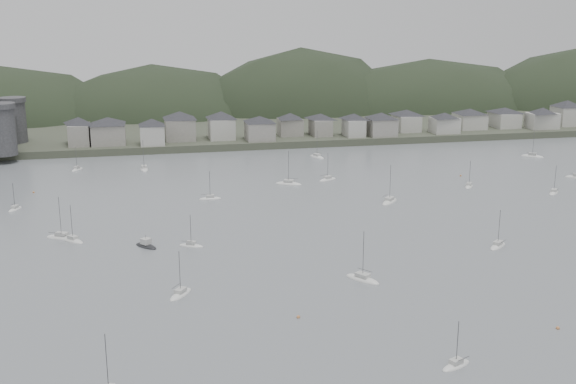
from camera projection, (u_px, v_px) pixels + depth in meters
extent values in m
plane|color=slate|center=(373.00, 319.00, 130.93)|extent=(900.00, 900.00, 0.00)
cube|color=#383D2D|center=(208.00, 109.00, 409.76)|extent=(900.00, 250.00, 3.00)
ellipsoid|color=black|center=(4.00, 142.00, 367.92)|extent=(138.98, 92.48, 81.13)
ellipsoid|color=black|center=(155.00, 136.00, 384.98)|extent=(132.08, 90.41, 79.74)
ellipsoid|color=black|center=(301.00, 136.00, 402.85)|extent=(133.88, 88.37, 101.41)
ellipsoid|color=black|center=(426.00, 129.00, 413.07)|extent=(165.81, 81.78, 82.55)
cylinder|color=#343436|center=(2.00, 132.00, 266.06)|extent=(10.00, 10.00, 18.00)
cylinder|color=#343436|center=(14.00, 122.00, 292.68)|extent=(10.00, 10.00, 17.00)
cube|color=#343436|center=(9.00, 134.00, 280.05)|extent=(3.50, 30.00, 12.00)
cube|color=gray|center=(79.00, 135.00, 287.91)|extent=(8.34, 12.91, 8.59)
pyramid|color=#252529|center=(78.00, 121.00, 286.47)|extent=(15.78, 15.78, 3.01)
cube|color=gray|center=(109.00, 134.00, 289.75)|extent=(13.68, 13.35, 8.36)
pyramid|color=#252529|center=(108.00, 121.00, 288.35)|extent=(20.07, 20.07, 2.93)
cube|color=#B7B5AC|center=(152.00, 135.00, 288.42)|extent=(9.78, 10.20, 8.08)
pyramid|color=#252529|center=(152.00, 122.00, 287.07)|extent=(14.83, 14.83, 2.83)
cube|color=gray|center=(180.00, 129.00, 299.90)|extent=(12.59, 13.33, 9.09)
pyramid|color=#252529|center=(179.00, 115.00, 298.38)|extent=(19.24, 19.24, 3.18)
cube|color=#B7B5AC|center=(222.00, 129.00, 302.14)|extent=(10.74, 12.17, 8.87)
pyramid|color=#252529|center=(221.00, 115.00, 300.65)|extent=(17.01, 17.01, 3.10)
cube|color=gray|center=(260.00, 131.00, 299.30)|extent=(11.63, 12.09, 7.69)
pyramid|color=#252529|center=(260.00, 119.00, 298.01)|extent=(17.61, 17.61, 2.69)
cube|color=gray|center=(290.00, 127.00, 310.70)|extent=(10.37, 9.35, 7.44)
pyramid|color=#252529|center=(290.00, 116.00, 309.45)|extent=(14.65, 14.65, 2.60)
cube|color=gray|center=(320.00, 127.00, 311.22)|extent=(8.24, 12.20, 7.22)
pyramid|color=#252529|center=(321.00, 116.00, 310.01)|extent=(15.17, 15.17, 2.53)
cube|color=#B7B5AC|center=(354.00, 128.00, 309.09)|extent=(8.06, 10.91, 7.46)
pyramid|color=#252529|center=(354.00, 116.00, 307.84)|extent=(14.08, 14.08, 2.61)
cube|color=gray|center=(381.00, 127.00, 310.20)|extent=(11.73, 11.78, 7.66)
pyramid|color=#252529|center=(382.00, 115.00, 308.92)|extent=(17.46, 17.46, 2.68)
cube|color=#B7B5AC|center=(406.00, 123.00, 322.83)|extent=(10.19, 13.02, 7.33)
pyramid|color=#252529|center=(407.00, 112.00, 321.60)|extent=(17.23, 17.23, 2.57)
cube|color=#B7B5AC|center=(444.00, 125.00, 317.59)|extent=(11.70, 9.81, 6.88)
pyramid|color=#252529|center=(445.00, 115.00, 316.44)|extent=(15.97, 15.97, 2.41)
cube|color=#B7B5AC|center=(469.00, 121.00, 329.43)|extent=(12.83, 12.48, 7.00)
pyramid|color=#252529|center=(470.00, 111.00, 328.26)|extent=(18.79, 18.79, 2.45)
cube|color=#B7B5AC|center=(504.00, 120.00, 333.71)|extent=(11.07, 13.50, 6.97)
pyramid|color=#252529|center=(505.00, 110.00, 332.54)|extent=(18.25, 18.25, 2.44)
cube|color=#B7B5AC|center=(542.00, 121.00, 329.53)|extent=(13.75, 9.12, 7.34)
pyramid|color=#252529|center=(543.00, 110.00, 328.30)|extent=(16.97, 16.97, 2.57)
cube|color=#B7B5AC|center=(566.00, 116.00, 338.70)|extent=(11.37, 11.57, 9.05)
pyramid|color=#252529|center=(568.00, 103.00, 337.19)|extent=(17.03, 17.03, 3.17)
cylinder|color=#3F3F42|center=(107.00, 366.00, 102.94)|extent=(0.12, 0.12, 10.21)
ellipsoid|color=silver|center=(289.00, 184.00, 234.65)|extent=(9.35, 6.76, 1.81)
cube|color=#B9B9B4|center=(289.00, 181.00, 234.35)|extent=(3.73, 3.23, 0.70)
cylinder|color=#3F3F42|center=(289.00, 167.00, 233.21)|extent=(0.12, 0.12, 11.31)
cylinder|color=#3F3F42|center=(292.00, 178.00, 235.23)|extent=(3.65, 1.98, 0.10)
ellipsoid|color=silver|center=(191.00, 246.00, 172.07)|extent=(6.60, 4.65, 1.27)
cube|color=#B9B9B4|center=(191.00, 243.00, 171.84)|extent=(2.61, 2.24, 0.70)
cylinder|color=#3F3F42|center=(191.00, 230.00, 171.05)|extent=(0.12, 0.12, 7.94)
cylinder|color=#3F3F42|center=(187.00, 241.00, 171.01)|extent=(2.61, 1.36, 0.10)
ellipsoid|color=silver|center=(328.00, 180.00, 240.73)|extent=(7.78, 5.73, 1.51)
cube|color=#B9B9B4|center=(328.00, 177.00, 240.47)|extent=(3.11, 2.72, 0.70)
cylinder|color=#3F3F42|center=(328.00, 166.00, 239.52)|extent=(0.12, 0.12, 9.43)
cylinder|color=#3F3F42|center=(324.00, 175.00, 240.70)|extent=(3.03, 1.71, 0.10)
ellipsoid|color=silver|center=(15.00, 210.00, 204.33)|extent=(4.29, 6.47, 1.24)
cube|color=#B9B9B4|center=(15.00, 206.00, 204.10)|extent=(2.12, 2.53, 0.70)
cylinder|color=#3F3F42|center=(14.00, 196.00, 203.33)|extent=(0.12, 0.12, 7.75)
cylinder|color=#3F3F42|center=(14.00, 204.00, 204.84)|extent=(1.21, 2.60, 0.10)
ellipsoid|color=silver|center=(532.00, 157.00, 279.90)|extent=(8.40, 7.89, 1.75)
cube|color=#B9B9B4|center=(533.00, 154.00, 279.60)|extent=(3.56, 3.47, 0.70)
cylinder|color=#3F3F42|center=(534.00, 143.00, 278.50)|extent=(0.12, 0.12, 10.93)
cylinder|color=#3F3F42|center=(531.00, 153.00, 278.24)|extent=(3.01, 2.69, 0.10)
ellipsoid|color=silver|center=(144.00, 169.00, 256.86)|extent=(3.10, 8.78, 1.74)
cube|color=#B9B9B4|center=(144.00, 166.00, 256.57)|extent=(2.02, 3.11, 0.70)
cylinder|color=#3F3F42|center=(144.00, 155.00, 255.48)|extent=(0.12, 0.12, 10.85)
cylinder|color=#3F3F42|center=(144.00, 166.00, 254.95)|extent=(0.25, 3.91, 0.10)
ellipsoid|color=silver|center=(210.00, 199.00, 215.95)|extent=(6.96, 2.41, 1.38)
cube|color=#B9B9B4|center=(210.00, 196.00, 215.70)|extent=(2.46, 1.59, 0.70)
cylinder|color=#3F3F42|center=(210.00, 185.00, 214.84)|extent=(0.12, 0.12, 8.63)
cylinder|color=#3F3F42|center=(206.00, 194.00, 215.27)|extent=(3.11, 0.19, 0.10)
ellipsoid|color=silver|center=(498.00, 247.00, 171.79)|extent=(7.26, 6.54, 1.49)
cube|color=#B9B9B4|center=(498.00, 243.00, 171.53)|extent=(3.05, 2.91, 0.70)
cylinder|color=#3F3F42|center=(499.00, 228.00, 170.60)|extent=(0.12, 0.12, 9.29)
cylinder|color=#3F3F42|center=(504.00, 241.00, 170.81)|extent=(2.66, 2.19, 0.10)
ellipsoid|color=silver|center=(73.00, 241.00, 176.00)|extent=(6.75, 7.14, 1.49)
cube|color=#B9B9B4|center=(73.00, 237.00, 175.74)|extent=(2.96, 3.04, 0.70)
cylinder|color=#3F3F42|center=(72.00, 223.00, 174.80)|extent=(0.12, 0.12, 9.31)
cylinder|color=#3F3F42|center=(68.00, 236.00, 174.47)|extent=(2.31, 2.56, 0.10)
cylinder|color=#3F3F42|center=(575.00, 174.00, 242.81)|extent=(3.05, 1.94, 0.10)
ellipsoid|color=silver|center=(77.00, 170.00, 256.45)|extent=(4.87, 6.90, 1.33)
cube|color=#B9B9B4|center=(77.00, 167.00, 256.21)|extent=(2.35, 2.74, 0.70)
cylinder|color=#3F3F42|center=(76.00, 158.00, 255.38)|extent=(0.12, 0.12, 8.31)
cylinder|color=#3F3F42|center=(78.00, 166.00, 255.17)|extent=(1.43, 2.72, 0.10)
ellipsoid|color=silver|center=(456.00, 366.00, 113.49)|extent=(6.50, 4.39, 1.25)
cube|color=#B9B9B4|center=(456.00, 361.00, 113.26)|extent=(2.55, 2.15, 0.70)
cylinder|color=#3F3F42|center=(457.00, 343.00, 112.49)|extent=(0.12, 0.12, 7.79)
cylinder|color=#3F3F42|center=(464.00, 359.00, 112.90)|extent=(2.60, 1.25, 0.10)
ellipsoid|color=silver|center=(554.00, 193.00, 223.07)|extent=(6.69, 6.57, 1.42)
cube|color=#B9B9B4|center=(554.00, 190.00, 222.82)|extent=(2.87, 2.85, 0.70)
cylinder|color=#3F3F42|center=(555.00, 179.00, 221.93)|extent=(0.12, 0.12, 8.88)
cylinder|color=#3F3F42|center=(558.00, 189.00, 222.04)|extent=(2.37, 2.29, 0.10)
ellipsoid|color=silver|center=(389.00, 202.00, 212.38)|extent=(8.28, 8.77, 1.83)
cube|color=#B9B9B4|center=(390.00, 198.00, 212.08)|extent=(3.63, 3.73, 0.70)
cylinder|color=#3F3F42|center=(390.00, 183.00, 210.93)|extent=(0.12, 0.12, 11.43)
cylinder|color=#3F3F42|center=(385.00, 196.00, 212.88)|extent=(2.82, 3.13, 0.10)
ellipsoid|color=silver|center=(181.00, 295.00, 142.26)|extent=(6.20, 7.47, 1.49)
cube|color=#B9B9B4|center=(180.00, 290.00, 142.00)|extent=(2.83, 3.07, 0.70)
cylinder|color=#3F3F42|center=(180.00, 273.00, 141.07)|extent=(0.12, 0.12, 9.30)
cylinder|color=#3F3F42|center=(176.00, 286.00, 142.75)|extent=(1.99, 2.81, 0.10)
ellipsoid|color=silver|center=(363.00, 280.00, 150.31)|extent=(7.29, 8.64, 1.73)
cube|color=#B9B9B4|center=(363.00, 275.00, 150.02)|extent=(3.31, 3.57, 0.70)
cylinder|color=#3F3F42|center=(363.00, 255.00, 148.93)|extent=(0.12, 0.12, 10.81)
cylinder|color=#3F3F42|center=(365.00, 270.00, 151.27)|extent=(2.35, 3.22, 0.10)
ellipsoid|color=silver|center=(469.00, 187.00, 231.41)|extent=(5.86, 6.93, 1.39)
cube|color=#B9B9B4|center=(469.00, 184.00, 231.16)|extent=(2.66, 2.86, 0.70)
cylinder|color=#3F3F42|center=(470.00, 173.00, 230.30)|extent=(0.12, 0.12, 8.68)
cylinder|color=#3F3F42|center=(466.00, 182.00, 231.84)|extent=(1.91, 2.59, 0.10)
ellipsoid|color=silver|center=(62.00, 238.00, 178.26)|extent=(8.96, 6.30, 1.73)
cube|color=#B9B9B4|center=(61.00, 234.00, 177.97)|extent=(3.55, 3.04, 0.70)
cylinder|color=#3F3F42|center=(60.00, 217.00, 176.89)|extent=(0.12, 0.12, 10.79)
cylinder|color=#3F3F42|center=(55.00, 233.00, 176.90)|extent=(3.53, 1.81, 0.10)
ellipsoid|color=silver|center=(317.00, 157.00, 278.71)|extent=(5.72, 8.84, 1.69)
cube|color=#B9B9B4|center=(317.00, 154.00, 278.43)|extent=(2.85, 3.44, 0.70)
cylinder|color=#3F3F42|center=(317.00, 144.00, 277.37)|extent=(0.12, 0.12, 10.56)
cylinder|color=#3F3F42|center=(318.00, 152.00, 279.74)|extent=(1.54, 3.55, 0.10)
ellipsoid|color=black|center=(146.00, 247.00, 171.75)|extent=(6.40, 7.06, 1.55)
cube|color=#B9B9B4|center=(146.00, 241.00, 171.40)|extent=(2.86, 2.88, 1.40)
cylinder|color=#3F3F42|center=(146.00, 238.00, 171.17)|extent=(0.10, 0.10, 1.20)
sphere|color=#C67B42|center=(461.00, 176.00, 246.49)|extent=(0.70, 0.70, 0.70)
sphere|color=#C67B42|center=(34.00, 192.00, 223.60)|extent=(0.70, 0.70, 0.70)
sphere|color=#C67B42|center=(558.00, 328.00, 126.99)|extent=(0.70, 0.70, 0.70)
sphere|color=#C67B42|center=(298.00, 317.00, 131.62)|extent=(0.70, 0.70, 0.70)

